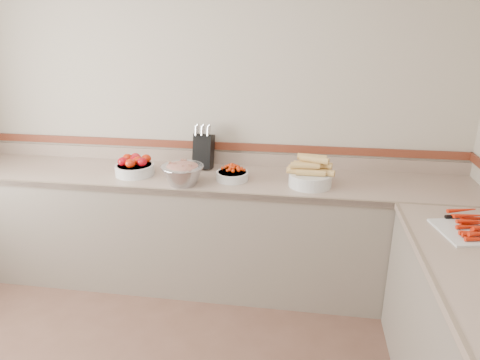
# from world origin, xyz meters

# --- Properties ---
(back_wall) EXTENTS (4.00, 0.00, 4.00)m
(back_wall) POSITION_xyz_m (0.00, 2.00, 1.30)
(back_wall) COLOR #B3A693
(back_wall) RESTS_ON ground_plane
(counter_back) EXTENTS (4.00, 0.65, 1.08)m
(counter_back) POSITION_xyz_m (0.00, 1.68, 0.45)
(counter_back) COLOR gray
(counter_back) RESTS_ON ground_plane
(knife_block) EXTENTS (0.16, 0.19, 0.35)m
(knife_block) POSITION_xyz_m (-0.02, 1.87, 1.04)
(knife_block) COLOR black
(knife_block) RESTS_ON counter_back
(tomato_bowl) EXTENTS (0.29, 0.29, 0.14)m
(tomato_bowl) POSITION_xyz_m (-0.50, 1.63, 0.96)
(tomato_bowl) COLOR silver
(tomato_bowl) RESTS_ON counter_back
(cherry_tomato_bowl) EXTENTS (0.24, 0.24, 0.13)m
(cherry_tomato_bowl) POSITION_xyz_m (0.25, 1.62, 0.94)
(cherry_tomato_bowl) COLOR silver
(cherry_tomato_bowl) RESTS_ON counter_back
(corn_bowl) EXTENTS (0.34, 0.30, 0.22)m
(corn_bowl) POSITION_xyz_m (0.81, 1.58, 0.98)
(corn_bowl) COLOR silver
(corn_bowl) RESTS_ON counter_back
(rhubarb_bowl) EXTENTS (0.30, 0.30, 0.17)m
(rhubarb_bowl) POSITION_xyz_m (-0.08, 1.47, 0.99)
(rhubarb_bowl) COLOR #B2B2BA
(rhubarb_bowl) RESTS_ON counter_back
(cutting_board) EXTENTS (0.48, 0.42, 0.06)m
(cutting_board) POSITION_xyz_m (1.72, 1.00, 0.92)
(cutting_board) COLOR silver
(cutting_board) RESTS_ON counter_right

